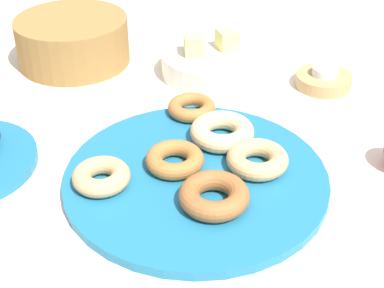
% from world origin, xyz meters
% --- Properties ---
extents(ground_plane, '(2.40, 2.40, 0.00)m').
position_xyz_m(ground_plane, '(0.00, 0.00, 0.00)').
color(ground_plane, beige).
extents(donut_plate, '(0.37, 0.37, 0.01)m').
position_xyz_m(donut_plate, '(0.00, 0.00, 0.01)').
color(donut_plate, '#1E6B93').
rests_on(donut_plate, ground_plane).
extents(donut_0, '(0.10, 0.10, 0.03)m').
position_xyz_m(donut_0, '(0.01, -0.07, 0.03)').
color(donut_0, '#995B2D').
rests_on(donut_0, donut_plate).
extents(donut_1, '(0.09, 0.09, 0.03)m').
position_xyz_m(donut_1, '(-0.13, 0.00, 0.03)').
color(donut_1, tan).
rests_on(donut_1, donut_plate).
extents(donut_2, '(0.12, 0.12, 0.03)m').
position_xyz_m(donut_2, '(0.09, 0.00, 0.03)').
color(donut_2, tan).
rests_on(donut_2, donut_plate).
extents(donut_3, '(0.13, 0.13, 0.03)m').
position_xyz_m(donut_3, '(0.05, 0.08, 0.03)').
color(donut_3, '#EABC84').
rests_on(donut_3, donut_plate).
extents(donut_4, '(0.08, 0.08, 0.02)m').
position_xyz_m(donut_4, '(0.02, 0.16, 0.03)').
color(donut_4, '#AD6B33').
rests_on(donut_4, donut_plate).
extents(donut_5, '(0.09, 0.09, 0.02)m').
position_xyz_m(donut_5, '(-0.03, 0.02, 0.03)').
color(donut_5, '#AD6B33').
rests_on(donut_5, donut_plate).
extents(candle_holder, '(0.10, 0.10, 0.02)m').
position_xyz_m(candle_holder, '(0.28, 0.24, 0.01)').
color(candle_holder, tan).
rests_on(candle_holder, ground_plane).
extents(tealight, '(0.05, 0.05, 0.02)m').
position_xyz_m(tealight, '(0.28, 0.24, 0.03)').
color(tealight, silver).
rests_on(tealight, candle_holder).
extents(basket, '(0.25, 0.25, 0.09)m').
position_xyz_m(basket, '(-0.16, 0.42, 0.04)').
color(basket, olive).
rests_on(basket, ground_plane).
extents(fruit_bowl, '(0.19, 0.19, 0.04)m').
position_xyz_m(fruit_bowl, '(0.09, 0.32, 0.02)').
color(fruit_bowl, silver).
rests_on(fruit_bowl, ground_plane).
extents(melon_chunk_left, '(0.04, 0.04, 0.04)m').
position_xyz_m(melon_chunk_left, '(0.06, 0.32, 0.06)').
color(melon_chunk_left, '#DBD67A').
rests_on(melon_chunk_left, fruit_bowl).
extents(melon_chunk_right, '(0.04, 0.04, 0.04)m').
position_xyz_m(melon_chunk_right, '(0.12, 0.34, 0.06)').
color(melon_chunk_right, '#DBD67A').
rests_on(melon_chunk_right, fruit_bowl).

